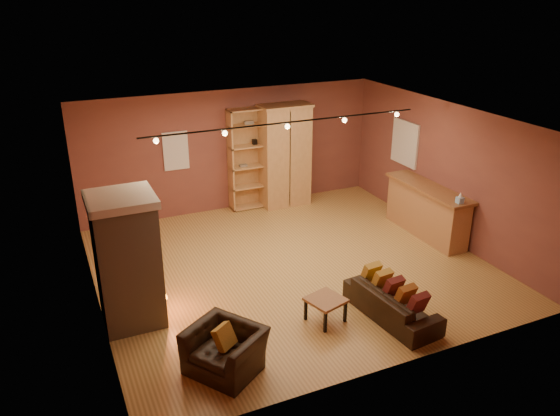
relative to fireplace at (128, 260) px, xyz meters
name	(u,v)px	position (x,y,z in m)	size (l,w,h in m)	color
floor	(291,266)	(3.04, 0.60, -1.06)	(7.00, 7.00, 0.00)	#A3783A
ceiling	(292,120)	(3.04, 0.60, 1.74)	(7.00, 7.00, 0.00)	brown
back_wall	(231,150)	(3.04, 3.85, 0.34)	(7.00, 0.02, 2.80)	brown
left_wall	(89,230)	(-0.46, 0.60, 0.34)	(0.02, 6.50, 2.80)	brown
right_wall	(446,172)	(6.54, 0.60, 0.34)	(0.02, 6.50, 2.80)	brown
fireplace	(128,260)	(0.00, 0.00, 0.00)	(1.01, 0.98, 2.12)	tan
back_window	(176,151)	(1.74, 3.83, 0.49)	(0.56, 0.04, 0.86)	white
bookcase	(249,158)	(3.41, 3.72, 0.15)	(0.97, 0.38, 2.38)	tan
armoire	(285,155)	(4.25, 3.54, 0.16)	(1.19, 0.68, 2.43)	tan
bar_counter	(426,210)	(6.24, 0.72, -0.51)	(0.60, 2.24, 1.07)	tan
tissue_box	(460,199)	(6.19, -0.25, 0.10)	(0.11, 0.11, 0.21)	#93C3EC
right_window	(405,143)	(6.51, 2.00, 0.59)	(0.05, 0.90, 1.00)	white
loveseat	(392,298)	(3.77, -1.61, -0.70)	(0.67, 1.75, 0.73)	black
armchair	(225,343)	(0.93, -1.74, -0.63)	(1.07, 1.16, 0.85)	black
coffee_table	(326,302)	(2.75, -1.27, -0.72)	(0.65, 0.65, 0.40)	#965F36
track_rail	(287,124)	(3.04, 0.80, 1.63)	(5.20, 0.09, 0.13)	black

